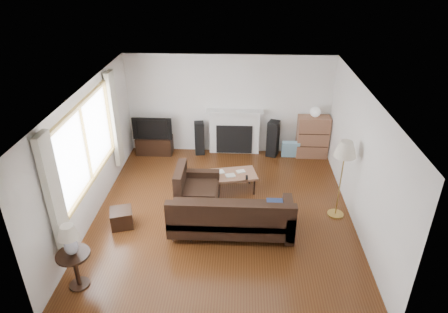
{
  "coord_description": "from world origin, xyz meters",
  "views": [
    {
      "loc": [
        0.32,
        -6.5,
        4.69
      ],
      "look_at": [
        0.0,
        0.3,
        1.1
      ],
      "focal_mm": 32.0,
      "sensor_mm": 36.0,
      "label": 1
    }
  ],
  "objects_px": {
    "bookshelf": "(313,137)",
    "coffee_table": "(230,182)",
    "sectional_sofa": "(231,214)",
    "tv_stand": "(155,145)",
    "side_table": "(76,270)",
    "floor_lamp": "(341,180)"
  },
  "relations": [
    {
      "from": "tv_stand",
      "to": "sectional_sofa",
      "type": "bearing_deg",
      "value": -56.61
    },
    {
      "from": "bookshelf",
      "to": "sectional_sofa",
      "type": "relative_size",
      "value": 0.43
    },
    {
      "from": "coffee_table",
      "to": "floor_lamp",
      "type": "height_order",
      "value": "floor_lamp"
    },
    {
      "from": "coffee_table",
      "to": "floor_lamp",
      "type": "distance_m",
      "value": 2.32
    },
    {
      "from": "bookshelf",
      "to": "side_table",
      "type": "height_order",
      "value": "bookshelf"
    },
    {
      "from": "bookshelf",
      "to": "sectional_sofa",
      "type": "bearing_deg",
      "value": -121.52
    },
    {
      "from": "bookshelf",
      "to": "floor_lamp",
      "type": "distance_m",
      "value": 2.52
    },
    {
      "from": "coffee_table",
      "to": "side_table",
      "type": "xyz_separation_m",
      "value": [
        -2.26,
        -2.83,
        0.1
      ]
    },
    {
      "from": "tv_stand",
      "to": "floor_lamp",
      "type": "relative_size",
      "value": 0.56
    },
    {
      "from": "coffee_table",
      "to": "floor_lamp",
      "type": "bearing_deg",
      "value": -32.14
    },
    {
      "from": "tv_stand",
      "to": "floor_lamp",
      "type": "distance_m",
      "value": 4.81
    },
    {
      "from": "bookshelf",
      "to": "sectional_sofa",
      "type": "xyz_separation_m",
      "value": [
        -1.91,
        -3.12,
        -0.14
      ]
    },
    {
      "from": "sectional_sofa",
      "to": "floor_lamp",
      "type": "xyz_separation_m",
      "value": [
        2.04,
        0.62,
        0.41
      ]
    },
    {
      "from": "bookshelf",
      "to": "coffee_table",
      "type": "relative_size",
      "value": 0.98
    },
    {
      "from": "coffee_table",
      "to": "side_table",
      "type": "height_order",
      "value": "side_table"
    },
    {
      "from": "tv_stand",
      "to": "bookshelf",
      "type": "bearing_deg",
      "value": 0.43
    },
    {
      "from": "floor_lamp",
      "to": "side_table",
      "type": "relative_size",
      "value": 2.54
    },
    {
      "from": "bookshelf",
      "to": "coffee_table",
      "type": "bearing_deg",
      "value": -138.83
    },
    {
      "from": "tv_stand",
      "to": "bookshelf",
      "type": "distance_m",
      "value": 3.96
    },
    {
      "from": "coffee_table",
      "to": "side_table",
      "type": "relative_size",
      "value": 1.71
    },
    {
      "from": "tv_stand",
      "to": "side_table",
      "type": "height_order",
      "value": "side_table"
    },
    {
      "from": "sectional_sofa",
      "to": "side_table",
      "type": "distance_m",
      "value": 2.73
    }
  ]
}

